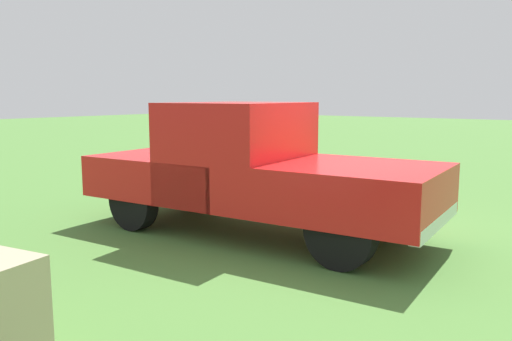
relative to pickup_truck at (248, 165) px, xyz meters
The scene contains 2 objects.
ground_plane 1.42m from the pickup_truck, 165.76° to the right, with size 80.00×80.00×0.00m, color #477533.
pickup_truck is the anchor object (origin of this frame).
Camera 1 is at (-3.32, 5.92, 1.93)m, focal length 35.91 mm.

